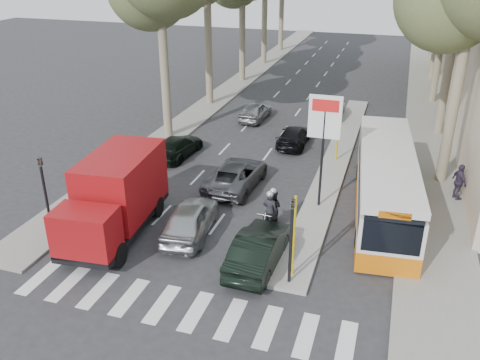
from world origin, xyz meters
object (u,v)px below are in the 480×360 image
at_px(silver_hatchback, 190,219).
at_px(motorcycle, 271,210).
at_px(dark_hatchback, 259,248).
at_px(city_bus, 385,181).

xyz_separation_m(silver_hatchback, motorcycle, (3.24, 1.61, 0.13)).
xyz_separation_m(dark_hatchback, motorcycle, (-0.28, 2.98, 0.14)).
relative_size(silver_hatchback, dark_hatchback, 0.98).
bearing_deg(city_bus, dark_hatchback, -130.73).
relative_size(silver_hatchback, city_bus, 0.39).
distance_m(silver_hatchback, dark_hatchback, 3.78).
bearing_deg(city_bus, silver_hatchback, -154.01).
distance_m(silver_hatchback, motorcycle, 3.62).
bearing_deg(dark_hatchback, city_bus, -123.89).
bearing_deg(silver_hatchback, motorcycle, -159.89).
distance_m(city_bus, motorcycle, 5.71).
distance_m(dark_hatchback, city_bus, 7.63).
bearing_deg(motorcycle, silver_hatchback, -149.10).
bearing_deg(dark_hatchback, silver_hatchback, -19.69).
relative_size(dark_hatchback, city_bus, 0.40).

